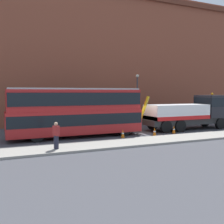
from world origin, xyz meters
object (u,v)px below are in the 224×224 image
(traffic_cone_near_truck, at_px, (174,130))
(street_lamp, at_px, (137,94))
(traffic_cone_near_bus, at_px, (123,134))
(recovery_tow_truck, at_px, (191,112))
(pedestrian_onlooker, at_px, (56,136))
(double_decker_bus, at_px, (76,110))
(traffic_cone_midway, at_px, (155,132))

(traffic_cone_near_truck, relative_size, street_lamp, 0.12)
(traffic_cone_near_bus, distance_m, street_lamp, 10.57)
(recovery_tow_truck, distance_m, pedestrian_onlooker, 15.26)
(pedestrian_onlooker, bearing_deg, double_decker_bus, 32.89)
(double_decker_bus, distance_m, street_lamp, 11.16)
(traffic_cone_near_bus, distance_m, traffic_cone_midway, 2.92)
(recovery_tow_truck, bearing_deg, double_decker_bus, -179.76)
(pedestrian_onlooker, xyz_separation_m, traffic_cone_near_truck, (11.19, 2.90, -0.64))
(street_lamp, bearing_deg, recovery_tow_truck, -66.20)
(traffic_cone_midway, bearing_deg, recovery_tow_truck, 20.88)
(double_decker_bus, height_order, traffic_cone_near_truck, double_decker_bus)
(street_lamp, bearing_deg, traffic_cone_midway, -109.31)
(traffic_cone_near_bus, bearing_deg, pedestrian_onlooker, -156.29)
(recovery_tow_truck, xyz_separation_m, street_lamp, (-2.74, 6.22, 1.71))
(double_decker_bus, distance_m, pedestrian_onlooker, 5.44)
(traffic_cone_near_bus, bearing_deg, recovery_tow_truck, 13.07)
(recovery_tow_truck, relative_size, traffic_cone_midway, 14.09)
(pedestrian_onlooker, distance_m, traffic_cone_near_bus, 6.51)
(pedestrian_onlooker, distance_m, street_lamp, 16.20)
(traffic_cone_near_truck, height_order, street_lamp, street_lamp)
(double_decker_bus, bearing_deg, traffic_cone_near_bus, -30.80)
(traffic_cone_near_truck, bearing_deg, street_lamp, 85.68)
(traffic_cone_near_bus, bearing_deg, traffic_cone_midway, -3.38)
(double_decker_bus, distance_m, traffic_cone_near_truck, 8.95)
(double_decker_bus, bearing_deg, pedestrian_onlooker, -119.33)
(double_decker_bus, xyz_separation_m, traffic_cone_midway, (6.24, -2.17, -1.89))
(pedestrian_onlooker, bearing_deg, recovery_tow_truck, -9.97)
(street_lamp, bearing_deg, pedestrian_onlooker, -137.44)
(recovery_tow_truck, relative_size, traffic_cone_near_bus, 14.09)
(recovery_tow_truck, distance_m, traffic_cone_midway, 6.25)
(pedestrian_onlooker, relative_size, traffic_cone_near_truck, 2.38)
(double_decker_bus, height_order, traffic_cone_near_bus, double_decker_bus)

